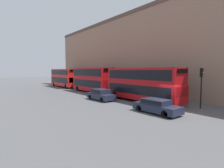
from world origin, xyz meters
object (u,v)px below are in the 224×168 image
(bus_leading, at_px, (142,83))
(bus_third_in_queue, at_px, (64,77))
(car_hatchback, at_px, (101,94))
(traffic_light, at_px, (202,80))
(bus_second_in_queue, at_px, (92,79))
(car_dark_sedan, at_px, (156,106))
(pedestrian, at_px, (111,88))

(bus_leading, distance_m, bus_third_in_queue, 24.58)
(car_hatchback, bearing_deg, traffic_light, -64.55)
(bus_second_in_queue, height_order, car_dark_sedan, bus_second_in_queue)
(bus_third_in_queue, relative_size, car_hatchback, 2.39)
(pedestrian, bearing_deg, bus_second_in_queue, 139.53)
(pedestrian, bearing_deg, car_hatchback, -137.09)
(bus_second_in_queue, relative_size, traffic_light, 2.40)
(bus_leading, relative_size, car_hatchback, 2.51)
(car_dark_sedan, bearing_deg, bus_leading, 55.38)
(car_hatchback, distance_m, pedestrian, 8.17)
(bus_second_in_queue, xyz_separation_m, car_hatchback, (-3.40, -7.77, -1.68))
(bus_second_in_queue, xyz_separation_m, car_dark_sedan, (-3.40, -16.88, -1.75))
(car_dark_sedan, xyz_separation_m, car_hatchback, (-0.00, 9.11, 0.07))
(bus_leading, height_order, traffic_light, bus_leading)
(bus_second_in_queue, relative_size, car_hatchback, 2.29)
(bus_leading, xyz_separation_m, car_dark_sedan, (-3.40, -4.92, -1.66))
(bus_second_in_queue, bearing_deg, bus_third_in_queue, 90.00)
(bus_second_in_queue, height_order, car_hatchback, bus_second_in_queue)
(bus_second_in_queue, relative_size, bus_third_in_queue, 0.96)
(bus_leading, bearing_deg, car_dark_sedan, -124.62)
(traffic_light, bearing_deg, car_dark_sedan, 162.30)
(bus_leading, xyz_separation_m, pedestrian, (2.59, 9.75, -1.60))
(bus_leading, height_order, bus_third_in_queue, same)
(bus_leading, relative_size, bus_third_in_queue, 1.05)
(bus_second_in_queue, distance_m, car_hatchback, 8.65)
(bus_third_in_queue, bearing_deg, car_hatchback, -99.46)
(bus_leading, bearing_deg, traffic_light, -75.37)
(bus_second_in_queue, bearing_deg, bus_leading, -90.00)
(bus_second_in_queue, distance_m, bus_third_in_queue, 12.63)
(bus_leading, bearing_deg, bus_third_in_queue, 90.00)
(pedestrian, bearing_deg, traffic_light, -93.08)
(traffic_light, bearing_deg, car_hatchback, 115.45)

